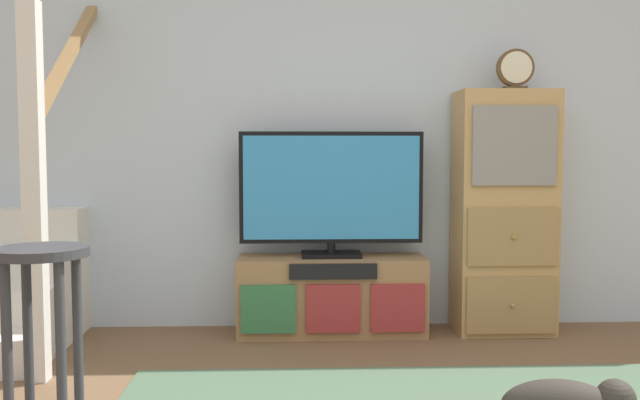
# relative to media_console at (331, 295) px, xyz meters

# --- Properties ---
(back_wall) EXTENTS (6.40, 0.12, 2.70)m
(back_wall) POSITION_rel_media_console_xyz_m (0.30, 0.27, 1.12)
(back_wall) COLOR silver
(back_wall) RESTS_ON ground_plane
(media_console) EXTENTS (1.12, 0.38, 0.47)m
(media_console) POSITION_rel_media_console_xyz_m (0.00, 0.00, 0.00)
(media_console) COLOR #997047
(media_console) RESTS_ON ground_plane
(television) EXTENTS (1.10, 0.22, 0.75)m
(television) POSITION_rel_media_console_xyz_m (0.00, 0.02, 0.63)
(television) COLOR black
(television) RESTS_ON media_console
(side_cabinet) EXTENTS (0.58, 0.38, 1.46)m
(side_cabinet) POSITION_rel_media_console_xyz_m (1.05, 0.01, 0.50)
(side_cabinet) COLOR tan
(side_cabinet) RESTS_ON ground_plane
(desk_clock) EXTENTS (0.22, 0.08, 0.24)m
(desk_clock) POSITION_rel_media_console_xyz_m (1.10, -0.00, 1.35)
(desk_clock) COLOR #4C3823
(desk_clock) RESTS_ON side_cabinet
(staircase) EXTENTS (1.00, 1.36, 2.20)m
(staircase) POSITION_rel_media_console_xyz_m (-1.94, 0.01, 0.14)
(staircase) COLOR silver
(staircase) RESTS_ON ground_plane
(bar_stool_near) EXTENTS (0.34, 0.34, 0.75)m
(bar_stool_near) POSITION_rel_media_console_xyz_m (-1.15, -1.54, 0.32)
(bar_stool_near) COLOR #333338
(bar_stool_near) RESTS_ON ground_plane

